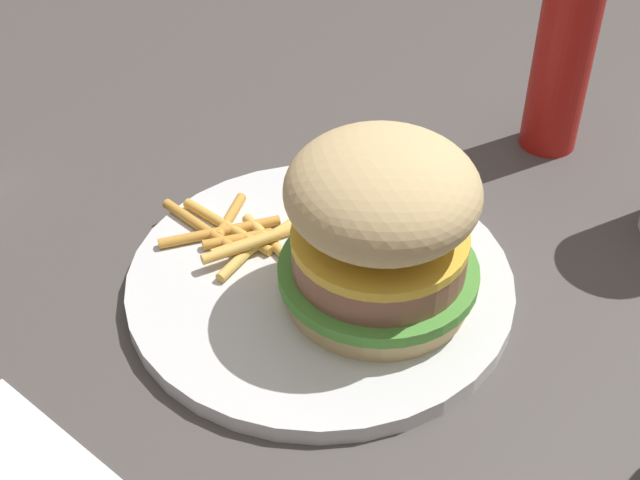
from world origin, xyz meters
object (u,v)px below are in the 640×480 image
Objects in this scene: sandwich at (381,225)px; ketchup_bottle at (562,65)px; plate at (320,283)px; fries_pile at (238,235)px.

sandwich is 0.24m from ketchup_bottle.
fries_pile is at bearing -157.12° from plate.
plate is 2.44× the size of fries_pile.
ketchup_bottle reaches higher than sandwich.
plate is 0.07m from sandwich.
sandwich is (0.03, 0.02, 0.06)m from plate.
plate is 0.07m from fries_pile.
plate is 1.78× the size of ketchup_bottle.
fries_pile is at bearing -154.52° from sandwich.
fries_pile is (-0.06, -0.03, 0.01)m from plate.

